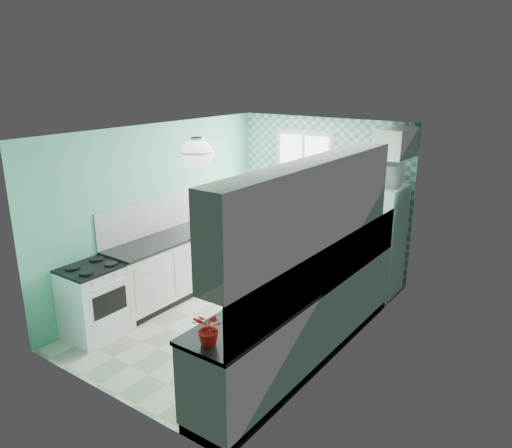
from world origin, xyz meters
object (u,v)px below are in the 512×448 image
Objects in this scene: ceiling_light at (197,153)px; fridge at (375,239)px; potted_plant at (210,329)px; microwave at (380,174)px; stove at (95,299)px; fruit_bowl at (245,318)px; sink at (346,257)px.

ceiling_light is 0.21× the size of fridge.
potted_plant is 0.54× the size of microwave.
fruit_bowl reaches higher than stove.
fruit_bowl is at bearing 90.00° from potted_plant.
potted_plant is (0.00, -0.50, 0.12)m from fruit_bowl.
fridge is 2.83× the size of microwave.
stove is 2.87× the size of potted_plant.
potted_plant is (1.20, -1.24, -1.23)m from ceiling_light.
ceiling_light is 1.12× the size of potted_plant.
ceiling_light reaches higher than sink.
ceiling_light reaches higher than stove.
microwave reaches higher than potted_plant.
potted_plant reaches higher than stove.
ceiling_light is 0.61× the size of microwave.
microwave is (-0.09, 3.34, 0.81)m from fruit_bowl.
ceiling_light is 2.88m from microwave.
fruit_bowl is at bearing -92.73° from sink.
microwave is (-0.09, 1.20, 0.86)m from sink.
microwave is at bearing 66.92° from ceiling_light.
sink is 1.84× the size of potted_plant.
sink is at bearing -82.93° from fridge.
microwave is at bearing 91.34° from potted_plant.
ceiling_light is 2.12m from potted_plant.
potted_plant is at bearing -90.00° from fruit_bowl.
stove is (-2.31, -3.26, -0.35)m from fridge.
sink reaches higher than fruit_bowl.
fridge is 0.98m from microwave.
fruit_bowl is (0.09, -3.34, 0.16)m from fridge.
ceiling_light is 2.32m from sink.
potted_plant reaches higher than fruit_bowl.
ceiling_light is at bearing 66.05° from microwave.
potted_plant is at bearing -45.89° from ceiling_light.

